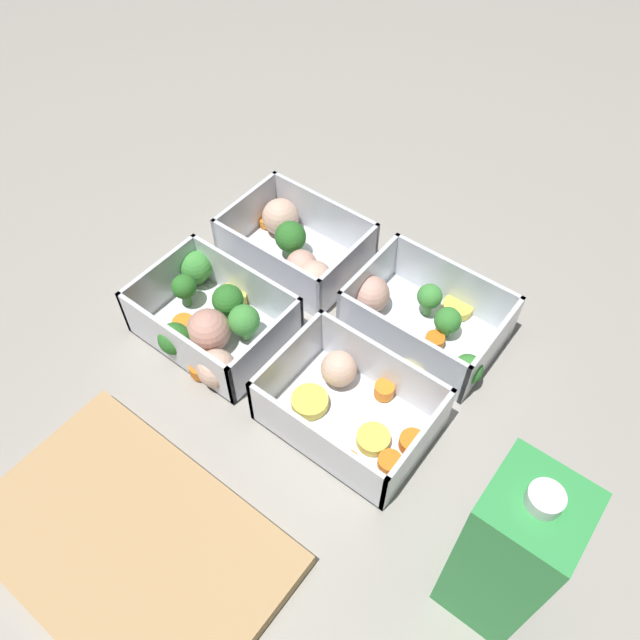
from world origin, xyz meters
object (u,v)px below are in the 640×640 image
(container_far_left, at_px, (349,405))
(container_near_left, at_px, (422,319))
(container_near_right, at_px, (294,246))
(container_far_right, at_px, (211,320))
(juice_carton, at_px, (507,553))

(container_far_left, bearing_deg, container_near_left, -89.79)
(container_near_right, relative_size, container_far_right, 0.99)
(juice_carton, bearing_deg, container_near_left, -47.14)
(container_far_left, xyz_separation_m, container_far_right, (0.19, 0.01, 0.00))
(container_far_right, bearing_deg, container_near_right, -89.66)
(container_near_left, relative_size, container_far_left, 1.14)
(container_near_right, height_order, juice_carton, juice_carton)
(container_near_left, bearing_deg, juice_carton, 132.86)
(container_far_left, relative_size, juice_carton, 0.82)
(juice_carton, bearing_deg, container_far_right, -9.15)
(container_far_right, height_order, juice_carton, juice_carton)
(container_far_left, bearing_deg, container_near_right, -36.99)
(container_near_right, relative_size, juice_carton, 0.84)
(container_near_right, distance_m, container_far_left, 0.23)
(container_near_right, bearing_deg, container_far_left, 143.01)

